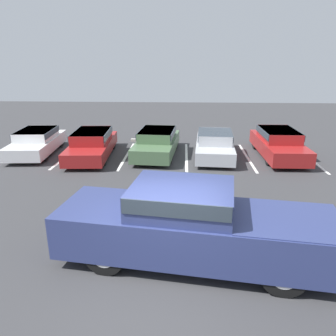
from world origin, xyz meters
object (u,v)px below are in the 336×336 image
at_px(parked_sedan_a, 37,141).
at_px(wheel_stop_curb, 147,140).
at_px(parked_sedan_d, 215,144).
at_px(pickup_truck, 196,225).
at_px(parked_sedan_b, 92,143).
at_px(parked_sedan_e, 278,142).
at_px(parked_sedan_c, 157,142).

distance_m(parked_sedan_a, wheel_stop_curb, 5.85).
distance_m(parked_sedan_d, wheel_stop_curb, 4.60).
bearing_deg(pickup_truck, parked_sedan_a, 138.67).
distance_m(parked_sedan_b, wheel_stop_curb, 3.90).
bearing_deg(parked_sedan_e, parked_sedan_c, -90.51).
relative_size(parked_sedan_b, parked_sedan_e, 1.02).
relative_size(parked_sedan_b, parked_sedan_d, 1.12).
height_order(parked_sedan_e, wheel_stop_curb, parked_sedan_e).
xyz_separation_m(parked_sedan_b, wheel_stop_curb, (2.29, 3.10, -0.59)).
xyz_separation_m(parked_sedan_a, parked_sedan_d, (8.68, -0.18, 0.01)).
distance_m(pickup_truck, parked_sedan_e, 9.75).
distance_m(parked_sedan_c, wheel_stop_curb, 2.86).
xyz_separation_m(parked_sedan_c, parked_sedan_d, (2.76, -0.20, -0.02)).
relative_size(parked_sedan_a, parked_sedan_b, 0.92).
distance_m(parked_sedan_b, parked_sedan_c, 3.10).
bearing_deg(parked_sedan_a, pickup_truck, 36.17).
bearing_deg(wheel_stop_curb, pickup_truck, -78.35).
height_order(pickup_truck, wheel_stop_curb, pickup_truck).
relative_size(parked_sedan_a, parked_sedan_c, 0.96).
relative_size(parked_sedan_d, parked_sedan_e, 0.90).
bearing_deg(parked_sedan_d, parked_sedan_a, -87.43).
distance_m(parked_sedan_b, parked_sedan_e, 8.87).
bearing_deg(parked_sedan_a, parked_sedan_c, 85.83).
xyz_separation_m(parked_sedan_b, parked_sedan_e, (8.86, 0.42, 0.03)).
distance_m(parked_sedan_a, parked_sedan_d, 8.68).
bearing_deg(parked_sedan_d, parked_sedan_e, 97.78).
distance_m(pickup_truck, wheel_stop_curb, 11.74).
height_order(parked_sedan_c, wheel_stop_curb, parked_sedan_c).
bearing_deg(parked_sedan_c, parked_sedan_e, 94.47).
height_order(parked_sedan_b, parked_sedan_c, parked_sedan_b).
xyz_separation_m(parked_sedan_a, parked_sedan_e, (11.72, 0.04, 0.05)).
xyz_separation_m(pickup_truck, parked_sedan_a, (-7.51, 8.76, -0.30)).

